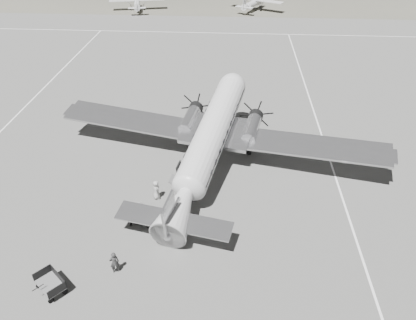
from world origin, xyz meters
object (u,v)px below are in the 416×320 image
(light_plane_left, at_px, (137,5))
(baggage_cart_near, at_px, (141,218))
(dc3_airliner, at_px, (210,141))
(ground_crew, at_px, (114,262))
(baggage_cart_far, at_px, (51,284))
(light_plane_right, at_px, (254,4))
(passenger, at_px, (156,190))
(ramp_agent, at_px, (141,212))

(light_plane_left, height_order, baggage_cart_near, light_plane_left)
(dc3_airliner, xyz_separation_m, ground_crew, (-4.88, -10.98, -1.87))
(baggage_cart_far, bearing_deg, light_plane_right, 119.62)
(light_plane_right, xyz_separation_m, baggage_cart_far, (-13.10, -64.98, -0.60))
(baggage_cart_near, relative_size, ground_crew, 1.02)
(ground_crew, bearing_deg, light_plane_right, -123.88)
(baggage_cart_near, height_order, passenger, passenger)
(light_plane_left, bearing_deg, ground_crew, -91.33)
(light_plane_left, relative_size, baggage_cart_near, 6.56)
(dc3_airliner, xyz_separation_m, baggage_cart_far, (-8.12, -12.59, -2.11))
(light_plane_right, distance_m, baggage_cart_far, 66.29)
(baggage_cart_near, bearing_deg, light_plane_left, 107.36)
(passenger, bearing_deg, ground_crew, 161.17)
(baggage_cart_near, bearing_deg, ground_crew, -93.50)
(passenger, bearing_deg, light_plane_left, 4.82)
(light_plane_right, distance_m, ground_crew, 64.13)
(light_plane_left, height_order, ramp_agent, light_plane_left)
(dc3_airliner, distance_m, ramp_agent, 7.97)
(passenger, bearing_deg, light_plane_right, -17.38)
(ground_crew, relative_size, ramp_agent, 0.94)
(ground_crew, bearing_deg, passenger, -125.16)
(baggage_cart_far, xyz_separation_m, ground_crew, (3.24, 1.61, 0.24))
(dc3_airliner, distance_m, light_plane_right, 52.65)
(dc3_airliner, bearing_deg, ground_crew, -101.44)
(ramp_agent, bearing_deg, passenger, -5.86)
(passenger, bearing_deg, ramp_agent, 158.78)
(light_plane_left, height_order, light_plane_right, light_plane_right)
(dc3_airliner, distance_m, passenger, 5.72)
(baggage_cart_near, height_order, ground_crew, ground_crew)
(dc3_airliner, bearing_deg, light_plane_left, 120.81)
(baggage_cart_near, xyz_separation_m, baggage_cart_far, (-3.88, -5.83, 0.09))
(light_plane_left, bearing_deg, baggage_cart_far, -94.45)
(light_plane_left, relative_size, ramp_agent, 6.29)
(ramp_agent, bearing_deg, ground_crew, 177.91)
(light_plane_left, bearing_deg, baggage_cart_near, -89.95)
(light_plane_right, relative_size, baggage_cart_far, 5.78)
(ground_crew, xyz_separation_m, passenger, (1.25, 6.99, -0.02))
(baggage_cart_far, relative_size, ground_crew, 1.22)
(dc3_airliner, distance_m, baggage_cart_far, 15.13)
(light_plane_right, relative_size, ground_crew, 7.07)
(dc3_airliner, bearing_deg, passenger, -119.78)
(baggage_cart_near, bearing_deg, ramp_agent, 82.52)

